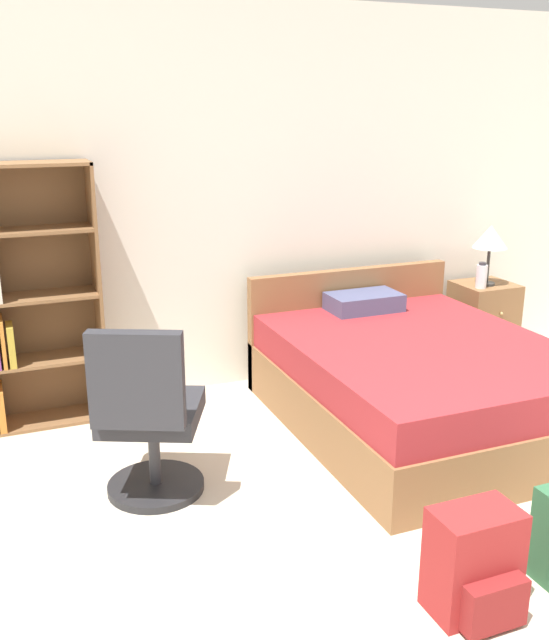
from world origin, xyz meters
The scene contains 8 objects.
wall_back centered at (0.00, 3.23, 1.30)m, with size 9.00×0.06×2.60m.
bookshelf centered at (-1.74, 3.03, 0.79)m, with size 0.85×0.31×1.62m.
bed centered at (0.57, 2.14, 0.29)m, with size 1.55×1.96×0.81m.
office_chair centered at (-1.17, 1.85, 0.44)m, with size 0.65×0.70×0.96m.
nightstand centered at (1.70, 2.94, 0.31)m, with size 0.43×0.42×0.61m.
table_lamp centered at (1.68, 2.90, 0.97)m, with size 0.26×0.26×0.46m.
water_bottle centered at (1.58, 2.84, 0.71)m, with size 0.08×0.08×0.20m.
backpack_red centered at (-0.17, 0.53, 0.21)m, with size 0.34×0.29×0.44m.
Camera 1 is at (-1.80, -1.38, 1.94)m, focal length 40.00 mm.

